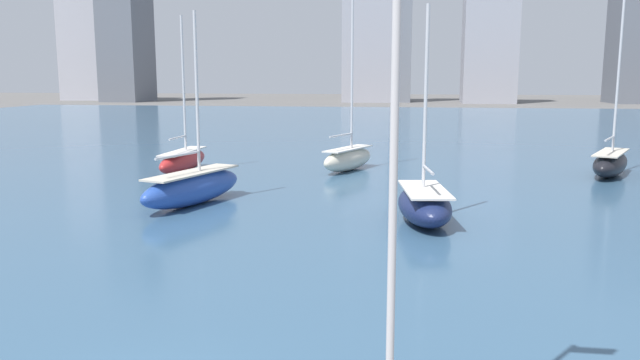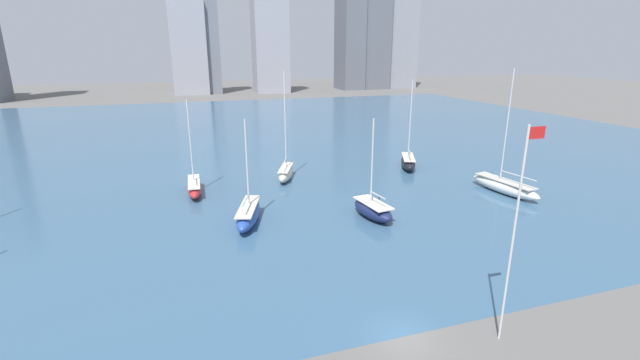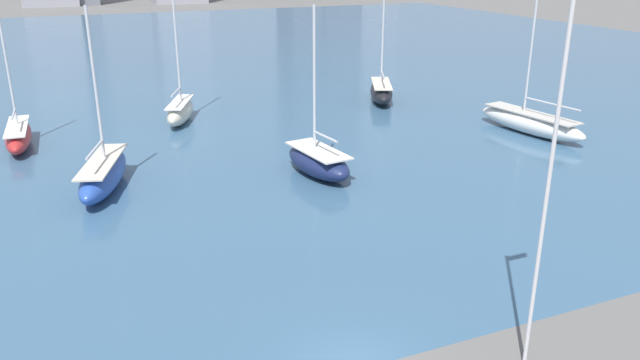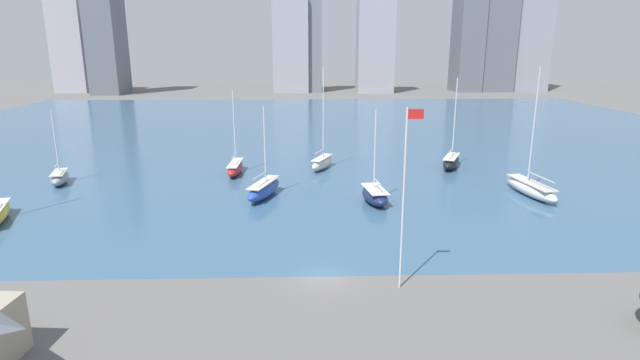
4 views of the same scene
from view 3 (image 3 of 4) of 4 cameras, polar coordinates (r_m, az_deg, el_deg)
name	(u,v)px [view 3 (image 3 of 4)]	position (r m, az deg, el deg)	size (l,w,h in m)	color
harbor_water	(121,62)	(87.82, -17.74, 10.20)	(180.00, 140.00, 0.00)	#385B7A
flag_pole	(551,170)	(21.15, 20.41, 0.88)	(1.24, 0.14, 13.75)	silver
sailboat_cream	(180,110)	(55.12, -12.65, 6.28)	(4.31, 7.21, 15.00)	beige
sailboat_navy	(318,161)	(40.80, -0.16, 1.73)	(3.39, 6.76, 10.86)	#19234C
sailboat_white	(530,122)	(53.18, 18.69, 5.07)	(3.68, 10.57, 15.56)	white
sailboat_blue	(104,174)	(40.48, -19.18, 0.52)	(4.60, 8.77, 11.02)	#284CA8
sailboat_black	(381,91)	(61.71, 5.63, 8.10)	(5.13, 7.87, 13.43)	black
sailboat_red	(18,135)	(51.95, -25.86, 3.73)	(2.01, 8.09, 11.93)	#B72828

